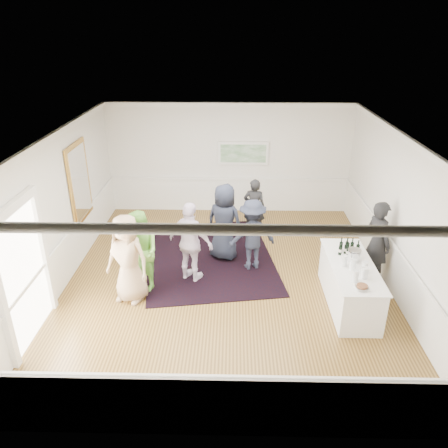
{
  "coord_description": "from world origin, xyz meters",
  "views": [
    {
      "loc": [
        0.13,
        -8.24,
        5.17
      ],
      "look_at": [
        -0.06,
        0.2,
        1.27
      ],
      "focal_mm": 35.0,
      "sensor_mm": 36.0,
      "label": 1
    }
  ],
  "objects_px": {
    "guest_lilac": "(191,242)",
    "nut_bowl": "(362,287)",
    "ice_bucket": "(354,256)",
    "bartender": "(377,243)",
    "guest_dark_b": "(254,208)",
    "guest_navy": "(224,222)",
    "guest_dark_a": "(252,235)",
    "guest_tan": "(128,259)",
    "guest_green": "(141,252)",
    "serving_table": "(349,284)"
  },
  "relations": [
    {
      "from": "serving_table",
      "to": "nut_bowl",
      "type": "height_order",
      "value": "nut_bowl"
    },
    {
      "from": "guest_green",
      "to": "guest_lilac",
      "type": "bearing_deg",
      "value": 71.47
    },
    {
      "from": "ice_bucket",
      "to": "guest_navy",
      "type": "bearing_deg",
      "value": 146.35
    },
    {
      "from": "guest_navy",
      "to": "ice_bucket",
      "type": "height_order",
      "value": "guest_navy"
    },
    {
      "from": "bartender",
      "to": "guest_dark_b",
      "type": "bearing_deg",
      "value": 26.5
    },
    {
      "from": "guest_dark_a",
      "to": "guest_dark_b",
      "type": "relative_size",
      "value": 1.06
    },
    {
      "from": "guest_dark_a",
      "to": "guest_navy",
      "type": "distance_m",
      "value": 0.79
    },
    {
      "from": "bartender",
      "to": "nut_bowl",
      "type": "height_order",
      "value": "bartender"
    },
    {
      "from": "guest_tan",
      "to": "guest_green",
      "type": "bearing_deg",
      "value": 85.09
    },
    {
      "from": "guest_green",
      "to": "nut_bowl",
      "type": "bearing_deg",
      "value": 32.78
    },
    {
      "from": "guest_lilac",
      "to": "guest_dark_a",
      "type": "xyz_separation_m",
      "value": [
        1.33,
        0.54,
        -0.07
      ]
    },
    {
      "from": "guest_lilac",
      "to": "nut_bowl",
      "type": "height_order",
      "value": "guest_lilac"
    },
    {
      "from": "guest_dark_a",
      "to": "ice_bucket",
      "type": "xyz_separation_m",
      "value": [
        1.95,
        -1.25,
        0.18
      ]
    },
    {
      "from": "guest_tan",
      "to": "nut_bowl",
      "type": "bearing_deg",
      "value": 6.93
    },
    {
      "from": "guest_lilac",
      "to": "guest_dark_a",
      "type": "height_order",
      "value": "guest_lilac"
    },
    {
      "from": "guest_lilac",
      "to": "ice_bucket",
      "type": "relative_size",
      "value": 6.96
    },
    {
      "from": "guest_dark_a",
      "to": "ice_bucket",
      "type": "bearing_deg",
      "value": 131.4
    },
    {
      "from": "serving_table",
      "to": "guest_lilac",
      "type": "height_order",
      "value": "guest_lilac"
    },
    {
      "from": "bartender",
      "to": "serving_table",
      "type": "bearing_deg",
      "value": 117.66
    },
    {
      "from": "bartender",
      "to": "guest_navy",
      "type": "bearing_deg",
      "value": 51.01
    },
    {
      "from": "guest_dark_b",
      "to": "guest_green",
      "type": "bearing_deg",
      "value": 60.31
    },
    {
      "from": "guest_dark_a",
      "to": "guest_dark_b",
      "type": "bearing_deg",
      "value": -109.8
    },
    {
      "from": "guest_lilac",
      "to": "ice_bucket",
      "type": "xyz_separation_m",
      "value": [
        3.28,
        -0.71,
        0.11
      ]
    },
    {
      "from": "serving_table",
      "to": "guest_dark_b",
      "type": "bearing_deg",
      "value": 119.9
    },
    {
      "from": "guest_dark_a",
      "to": "ice_bucket",
      "type": "relative_size",
      "value": 6.43
    },
    {
      "from": "guest_dark_b",
      "to": "guest_lilac",
      "type": "bearing_deg",
      "value": 70.49
    },
    {
      "from": "guest_lilac",
      "to": "guest_dark_a",
      "type": "distance_m",
      "value": 1.44
    },
    {
      "from": "guest_green",
      "to": "guest_dark_b",
      "type": "xyz_separation_m",
      "value": [
        2.45,
        2.62,
        -0.09
      ]
    },
    {
      "from": "ice_bucket",
      "to": "guest_lilac",
      "type": "bearing_deg",
      "value": 167.8
    },
    {
      "from": "serving_table",
      "to": "guest_navy",
      "type": "relative_size",
      "value": 1.2
    },
    {
      "from": "guest_tan",
      "to": "nut_bowl",
      "type": "distance_m",
      "value": 4.46
    },
    {
      "from": "guest_tan",
      "to": "guest_green",
      "type": "relative_size",
      "value": 1.06
    },
    {
      "from": "guest_dark_b",
      "to": "nut_bowl",
      "type": "bearing_deg",
      "value": 127.05
    },
    {
      "from": "bartender",
      "to": "nut_bowl",
      "type": "xyz_separation_m",
      "value": [
        -0.79,
        -1.75,
        0.01
      ]
    },
    {
      "from": "serving_table",
      "to": "ice_bucket",
      "type": "relative_size",
      "value": 8.59
    },
    {
      "from": "guest_green",
      "to": "nut_bowl",
      "type": "height_order",
      "value": "guest_green"
    },
    {
      "from": "guest_green",
      "to": "guest_tan",
      "type": "bearing_deg",
      "value": -63.57
    },
    {
      "from": "guest_green",
      "to": "ice_bucket",
      "type": "relative_size",
      "value": 6.76
    },
    {
      "from": "guest_navy",
      "to": "serving_table",
      "type": "bearing_deg",
      "value": 168.36
    },
    {
      "from": "ice_bucket",
      "to": "guest_green",
      "type": "bearing_deg",
      "value": 175.7
    },
    {
      "from": "guest_lilac",
      "to": "guest_green",
      "type": "bearing_deg",
      "value": 48.71
    },
    {
      "from": "nut_bowl",
      "to": "guest_navy",
      "type": "bearing_deg",
      "value": 132.31
    },
    {
      "from": "guest_dark_a",
      "to": "guest_dark_b",
      "type": "xyz_separation_m",
      "value": [
        0.12,
        1.69,
        -0.05
      ]
    },
    {
      "from": "bartender",
      "to": "guest_tan",
      "type": "bearing_deg",
      "value": 76.6
    },
    {
      "from": "guest_lilac",
      "to": "guest_tan",
      "type": "bearing_deg",
      "value": 61.12
    },
    {
      "from": "serving_table",
      "to": "guest_dark_a",
      "type": "distance_m",
      "value": 2.38
    },
    {
      "from": "guest_green",
      "to": "guest_dark_a",
      "type": "bearing_deg",
      "value": 72.15
    },
    {
      "from": "guest_dark_b",
      "to": "guest_navy",
      "type": "height_order",
      "value": "guest_navy"
    },
    {
      "from": "guest_green",
      "to": "nut_bowl",
      "type": "xyz_separation_m",
      "value": [
        4.19,
        -1.33,
        0.06
      ]
    },
    {
      "from": "guest_navy",
      "to": "nut_bowl",
      "type": "distance_m",
      "value": 3.69
    }
  ]
}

